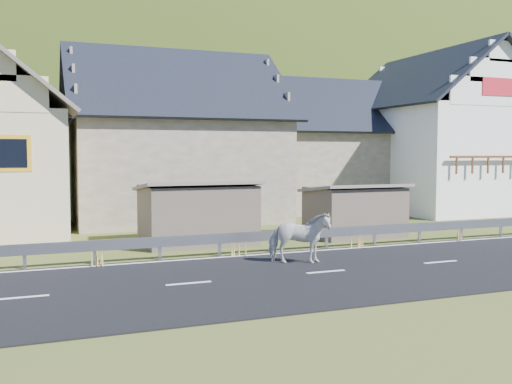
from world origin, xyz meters
name	(u,v)px	position (x,y,z in m)	size (l,w,h in m)	color
ground	(326,273)	(0.00, 0.00, 0.00)	(160.00, 160.00, 0.00)	#394E16
road	(326,272)	(0.00, 0.00, 0.02)	(60.00, 7.00, 0.04)	black
lane_markings	(326,272)	(0.00, 0.00, 0.04)	(60.00, 6.60, 0.01)	silver
guardrail	(275,236)	(0.00, 3.68, 0.56)	(28.10, 0.09, 0.75)	#93969B
shed_left	(197,214)	(-2.00, 6.50, 1.10)	(4.30, 3.30, 2.40)	#69594C
shed_right	(354,212)	(4.50, 6.00, 1.00)	(3.80, 2.90, 2.20)	#69594C
house_stone_a	(172,129)	(-1.00, 15.00, 4.63)	(10.80, 9.80, 8.90)	tan
house_stone_b	(325,139)	(9.00, 17.00, 4.24)	(9.80, 8.80, 8.10)	tan
house_white	(438,125)	(15.00, 14.00, 5.06)	(8.80, 10.80, 9.70)	white
mountain	(79,224)	(5.00, 180.00, -20.00)	(440.00, 280.00, 260.00)	#25330D
horse	(299,238)	(-0.16, 1.41, 0.83)	(1.88, 0.86, 1.59)	silver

